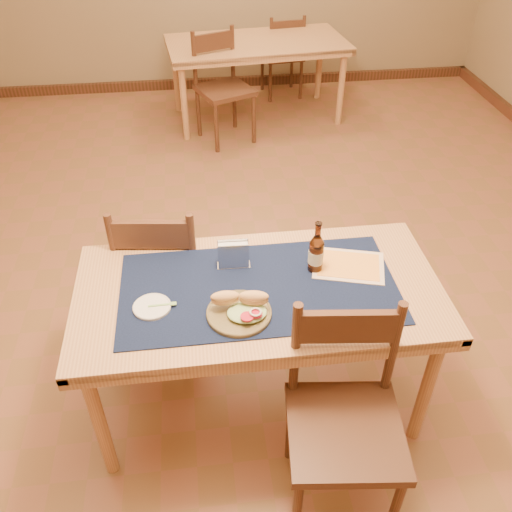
{
  "coord_description": "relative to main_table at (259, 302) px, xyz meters",
  "views": [
    {
      "loc": [
        -0.23,
        -2.54,
        2.33
      ],
      "look_at": [
        0.0,
        -0.7,
        0.85
      ],
      "focal_mm": 38.0,
      "sensor_mm": 36.0,
      "label": 1
    }
  ],
  "objects": [
    {
      "name": "beer_bottle",
      "position": [
        0.27,
        0.09,
        0.18
      ],
      "size": [
        0.07,
        0.07,
        0.25
      ],
      "color": "#4A230D",
      "rests_on": "placemat"
    },
    {
      "name": "chair_back_far",
      "position": [
        0.76,
        3.93,
        -0.22
      ],
      "size": [
        0.44,
        0.44,
        0.85
      ],
      "color": "#4F2A1C",
      "rests_on": "ground"
    },
    {
      "name": "main_table",
      "position": [
        0.0,
        0.0,
        0.0
      ],
      "size": [
        1.6,
        0.8,
        0.75
      ],
      "color": "tan",
      "rests_on": "ground"
    },
    {
      "name": "baseboard",
      "position": [
        0.0,
        0.8,
        -0.62
      ],
      "size": [
        6.0,
        7.0,
        0.1
      ],
      "color": "#4F2A1C",
      "rests_on": "ground"
    },
    {
      "name": "napkin_holder",
      "position": [
        -0.1,
        0.16,
        0.15
      ],
      "size": [
        0.15,
        0.06,
        0.13
      ],
      "color": "silver",
      "rests_on": "placemat"
    },
    {
      "name": "sandwich_plate",
      "position": [
        -0.09,
        -0.16,
        0.12
      ],
      "size": [
        0.27,
        0.27,
        0.1
      ],
      "color": "brown",
      "rests_on": "placemat"
    },
    {
      "name": "room",
      "position": [
        0.0,
        0.8,
        0.73
      ],
      "size": [
        6.04,
        7.04,
        2.84
      ],
      "color": "brown",
      "rests_on": "ground"
    },
    {
      "name": "chair_back_near",
      "position": [
        0.06,
        3.0,
        -0.17
      ],
      "size": [
        0.58,
        0.58,
        0.96
      ],
      "color": "#4F2A1C",
      "rests_on": "ground"
    },
    {
      "name": "back_table",
      "position": [
        0.42,
        3.42,
        0.0
      ],
      "size": [
        1.74,
        0.99,
        0.75
      ],
      "color": "tan",
      "rests_on": "ground"
    },
    {
      "name": "fork",
      "position": [
        -0.41,
        -0.07,
        0.1
      ],
      "size": [
        0.12,
        0.02,
        0.0
      ],
      "color": "#84BD67",
      "rests_on": "side_plate"
    },
    {
      "name": "side_plate",
      "position": [
        -0.46,
        -0.07,
        0.1
      ],
      "size": [
        0.16,
        0.16,
        0.01
      ],
      "color": "silver",
      "rests_on": "placemat"
    },
    {
      "name": "menu_card",
      "position": [
        0.42,
        0.09,
        0.09
      ],
      "size": [
        0.37,
        0.31,
        0.01
      ],
      "color": "beige",
      "rests_on": "placemat"
    },
    {
      "name": "chair_main_far",
      "position": [
        -0.45,
        0.49,
        -0.18
      ],
      "size": [
        0.49,
        0.49,
        0.95
      ],
      "color": "#4F2A1C",
      "rests_on": "ground"
    },
    {
      "name": "chair_main_near",
      "position": [
        0.27,
        -0.53,
        -0.16
      ],
      "size": [
        0.49,
        0.49,
        0.97
      ],
      "color": "#4F2A1C",
      "rests_on": "ground"
    },
    {
      "name": "placemat",
      "position": [
        0.0,
        0.0,
        0.09
      ],
      "size": [
        1.2,
        0.6,
        0.01
      ],
      "primitive_type": "cube",
      "color": "#101A3B",
      "rests_on": "main_table"
    }
  ]
}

